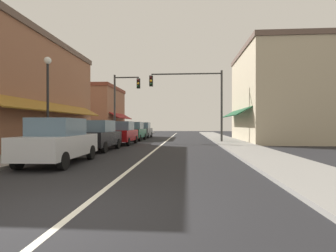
# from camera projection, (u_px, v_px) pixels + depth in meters

# --- Properties ---
(ground_plane) EXTENTS (80.00, 80.00, 0.00)m
(ground_plane) POSITION_uv_depth(u_px,v_px,m) (164.00, 143.00, 22.26)
(ground_plane) COLOR black
(sidewalk_left) EXTENTS (2.60, 56.00, 0.12)m
(sidewalk_left) POSITION_uv_depth(u_px,v_px,m) (101.00, 142.00, 22.67)
(sidewalk_left) COLOR gray
(sidewalk_left) RESTS_ON ground
(sidewalk_right) EXTENTS (2.60, 56.00, 0.12)m
(sidewalk_right) POSITION_uv_depth(u_px,v_px,m) (230.00, 142.00, 21.86)
(sidewalk_right) COLOR gray
(sidewalk_right) RESTS_ON ground
(lane_center_stripe) EXTENTS (0.14, 52.00, 0.01)m
(lane_center_stripe) POSITION_uv_depth(u_px,v_px,m) (164.00, 143.00, 22.26)
(lane_center_stripe) COLOR silver
(lane_center_stripe) RESTS_ON ground
(storefront_left_block) EXTENTS (7.13, 14.20, 7.29)m
(storefront_left_block) POSITION_uv_depth(u_px,v_px,m) (7.00, 92.00, 16.97)
(storefront_left_block) COLOR #8E5B42
(storefront_left_block) RESTS_ON ground
(storefront_right_block) EXTENTS (7.10, 10.20, 8.26)m
(storefront_right_block) POSITION_uv_depth(u_px,v_px,m) (274.00, 95.00, 23.53)
(storefront_right_block) COLOR #BCAD8E
(storefront_right_block) RESTS_ON ground
(storefront_far_left) EXTENTS (6.07, 8.20, 6.20)m
(storefront_far_left) POSITION_uv_depth(u_px,v_px,m) (98.00, 112.00, 32.89)
(storefront_far_left) COLOR #8E5B42
(storefront_far_left) RESTS_ON ground
(parked_car_nearest_left) EXTENTS (1.87, 4.14, 1.77)m
(parked_car_nearest_left) POSITION_uv_depth(u_px,v_px,m) (59.00, 141.00, 10.16)
(parked_car_nearest_left) COLOR #B7BABF
(parked_car_nearest_left) RESTS_ON ground
(parked_car_second_left) EXTENTS (1.80, 4.11, 1.77)m
(parked_car_second_left) POSITION_uv_depth(u_px,v_px,m) (98.00, 136.00, 15.37)
(parked_car_second_left) COLOR black
(parked_car_second_left) RESTS_ON ground
(parked_car_third_left) EXTENTS (1.79, 4.11, 1.77)m
(parked_car_third_left) POSITION_uv_depth(u_px,v_px,m) (122.00, 133.00, 20.04)
(parked_car_third_left) COLOR maroon
(parked_car_third_left) RESTS_ON ground
(parked_car_far_left) EXTENTS (1.79, 4.11, 1.77)m
(parked_car_far_left) POSITION_uv_depth(u_px,v_px,m) (134.00, 131.00, 25.05)
(parked_car_far_left) COLOR #0F4C33
(parked_car_far_left) RESTS_ON ground
(parked_car_distant_left) EXTENTS (1.81, 4.11, 1.77)m
(parked_car_distant_left) POSITION_uv_depth(u_px,v_px,m) (143.00, 130.00, 30.29)
(parked_car_distant_left) COLOR #4C5156
(parked_car_distant_left) RESTS_ON ground
(traffic_signal_mast_arm) EXTENTS (6.17, 0.50, 6.06)m
(traffic_signal_mast_arm) POSITION_uv_depth(u_px,v_px,m) (196.00, 93.00, 22.10)
(traffic_signal_mast_arm) COLOR #333333
(traffic_signal_mast_arm) RESTS_ON ground
(traffic_signal_left_corner) EXTENTS (2.51, 0.50, 6.14)m
(traffic_signal_left_corner) POSITION_uv_depth(u_px,v_px,m) (122.00, 98.00, 24.29)
(traffic_signal_left_corner) COLOR #333333
(traffic_signal_left_corner) RESTS_ON ground
(street_lamp_left_near) EXTENTS (0.36, 0.36, 4.90)m
(street_lamp_left_near) POSITION_uv_depth(u_px,v_px,m) (48.00, 89.00, 13.10)
(street_lamp_left_near) COLOR black
(street_lamp_left_near) RESTS_ON ground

